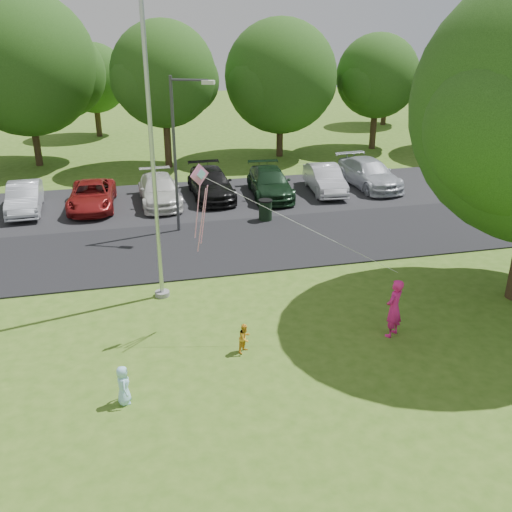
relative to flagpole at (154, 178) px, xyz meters
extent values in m
plane|color=#40661B|center=(3.50, -5.00, -4.17)|extent=(120.00, 120.00, 0.00)
cube|color=black|center=(3.50, 4.00, -4.14)|extent=(60.00, 6.00, 0.06)
cube|color=black|center=(3.50, 10.50, -4.14)|extent=(42.00, 7.00, 0.06)
cylinder|color=#B7BABF|center=(0.00, 0.00, 0.83)|extent=(0.14, 0.14, 10.00)
cylinder|color=gray|center=(0.00, 0.00, -4.09)|extent=(0.50, 0.50, 0.16)
cylinder|color=#3F3F44|center=(1.25, 6.17, -0.83)|extent=(0.13, 0.13, 6.68)
cylinder|color=#3F3F44|center=(1.97, 5.87, 2.35)|extent=(1.47, 0.69, 0.09)
cube|color=silver|center=(2.69, 5.57, 2.27)|extent=(0.56, 0.42, 0.16)
cylinder|color=black|center=(5.35, 6.61, -3.68)|extent=(0.61, 0.61, 0.98)
cylinder|color=black|center=(5.35, 6.61, -3.16)|extent=(0.65, 0.65, 0.05)
sphere|color=#1B3F11|center=(9.44, -3.91, 1.88)|extent=(4.35, 4.35, 4.35)
cylinder|color=#332316|center=(-6.10, 20.24, -2.57)|extent=(0.44, 0.44, 3.19)
sphere|color=#1B3F11|center=(-6.10, 20.24, 2.00)|extent=(8.50, 8.50, 8.50)
sphere|color=#1B3F11|center=(-4.18, 21.09, 1.37)|extent=(5.53, 5.53, 5.53)
cylinder|color=#332316|center=(1.92, 17.90, -2.45)|extent=(0.44, 0.44, 3.43)
sphere|color=#1B3F11|center=(1.92, 17.90, 1.45)|extent=(6.27, 6.27, 6.27)
sphere|color=#1B3F11|center=(3.33, 18.53, 0.98)|extent=(4.07, 4.07, 4.07)
sphere|color=#1B3F11|center=(0.66, 17.12, 1.14)|extent=(3.76, 3.76, 3.76)
cylinder|color=#332316|center=(9.53, 19.17, -2.84)|extent=(0.44, 0.44, 2.66)
sphere|color=#1B3F11|center=(9.53, 19.17, 1.03)|extent=(7.27, 7.27, 7.27)
sphere|color=#1B3F11|center=(11.16, 19.89, 0.49)|extent=(4.72, 4.72, 4.72)
sphere|color=#1B3F11|center=(8.07, 18.26, 0.67)|extent=(4.36, 4.36, 4.36)
cylinder|color=#332316|center=(16.62, 19.89, -2.66)|extent=(0.44, 0.44, 3.02)
sphere|color=#1B3F11|center=(16.62, 19.89, 0.84)|extent=(5.67, 5.67, 5.67)
sphere|color=#1B3F11|center=(17.89, 20.46, 0.41)|extent=(3.68, 3.68, 3.68)
sphere|color=#1B3F11|center=(15.48, 19.18, 0.55)|extent=(3.40, 3.40, 3.40)
cylinder|color=#332316|center=(25.42, 17.25, -2.45)|extent=(0.44, 0.44, 3.42)
sphere|color=#1B3F11|center=(23.67, 16.15, 1.89)|extent=(5.26, 5.26, 5.26)
cylinder|color=#332316|center=(-2.50, 29.00, -2.87)|extent=(0.44, 0.44, 2.60)
sphere|color=#1B3F11|center=(-2.50, 29.00, 0.25)|extent=(5.20, 5.20, 5.20)
sphere|color=#1B3F11|center=(-1.33, 29.52, -0.14)|extent=(3.38, 3.38, 3.38)
sphere|color=#1B3F11|center=(-3.54, 28.35, -0.01)|extent=(3.12, 3.12, 3.12)
cylinder|color=#332316|center=(21.50, 28.50, -2.87)|extent=(0.44, 0.44, 2.60)
sphere|color=#1B3F11|center=(21.50, 28.50, 0.25)|extent=(5.20, 5.20, 5.20)
sphere|color=#1B3F11|center=(22.67, 29.02, -0.14)|extent=(3.38, 3.38, 3.38)
sphere|color=#1B3F11|center=(20.46, 27.85, -0.01)|extent=(3.12, 3.12, 3.12)
imported|color=#B2B7BF|center=(-5.70, 10.48, -3.41)|extent=(1.66, 4.29, 1.40)
imported|color=maroon|center=(-2.55, 10.28, -3.46)|extent=(2.40, 4.76, 1.29)
imported|color=silver|center=(0.75, 10.30, -3.42)|extent=(2.02, 4.78, 1.38)
imported|color=black|center=(3.45, 10.76, -3.38)|extent=(2.07, 5.00, 1.45)
imported|color=black|center=(6.50, 10.24, -3.40)|extent=(2.39, 5.05, 1.42)
imported|color=silver|center=(9.56, 10.24, -3.39)|extent=(1.90, 4.46, 1.43)
imported|color=#B2B7BF|center=(12.28, 10.65, -3.36)|extent=(2.51, 5.29, 1.49)
imported|color=#E51E80|center=(6.53, -4.23, -3.25)|extent=(0.80, 0.75, 1.84)
imported|color=gold|center=(2.02, -4.09, -3.72)|extent=(0.55, 0.54, 0.89)
imported|color=#A6E3FF|center=(-1.40, -5.69, -3.64)|extent=(0.36, 0.53, 1.05)
cube|color=pink|center=(1.14, -2.29, 0.64)|extent=(0.57, 0.33, 0.63)
cube|color=#8CC6E5|center=(1.19, -2.32, 0.66)|extent=(0.28, 0.17, 0.30)
cylinder|color=white|center=(3.83, -3.26, -0.72)|extent=(5.39, 1.95, 2.73)
cylinder|color=pink|center=(1.04, -2.29, -0.45)|extent=(0.20, 0.26, 1.67)
cylinder|color=pink|center=(1.24, -2.24, -0.58)|extent=(0.23, 0.43, 1.90)
cylinder|color=pink|center=(1.14, -2.37, -0.71)|extent=(0.25, 0.64, 2.13)
camera|label=1|loc=(-0.92, -17.80, 4.82)|focal=40.00mm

